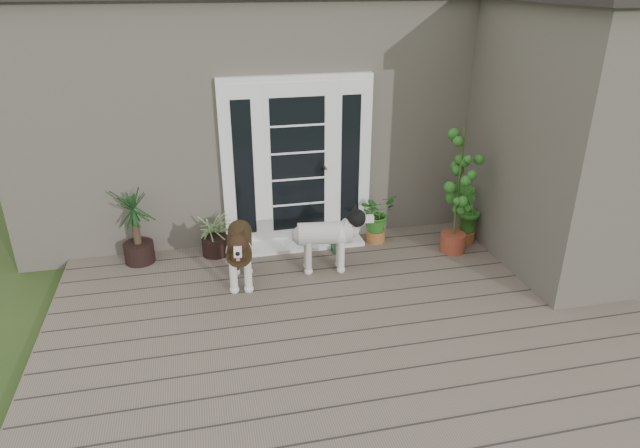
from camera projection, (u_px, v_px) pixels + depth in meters
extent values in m
cube|color=#6B5B4C|center=(360.00, 335.00, 5.56)|extent=(6.20, 4.60, 0.12)
cube|color=#665E54|center=(286.00, 100.00, 8.73)|extent=(7.40, 4.00, 3.10)
cube|color=#665E54|center=(575.00, 143.00, 6.51)|extent=(1.60, 2.40, 3.10)
cube|color=white|center=(297.00, 162.00, 7.01)|extent=(1.90, 0.14, 2.15)
cube|color=white|center=(302.00, 244.00, 7.26)|extent=(1.60, 0.40, 0.05)
imported|color=#235F1B|center=(376.00, 221.00, 7.27)|extent=(0.59, 0.59, 0.59)
imported|color=#1C5418|center=(466.00, 222.00, 7.28)|extent=(0.52, 0.52, 0.55)
imported|color=#225217|center=(478.00, 207.00, 7.64)|extent=(0.57, 0.57, 0.63)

